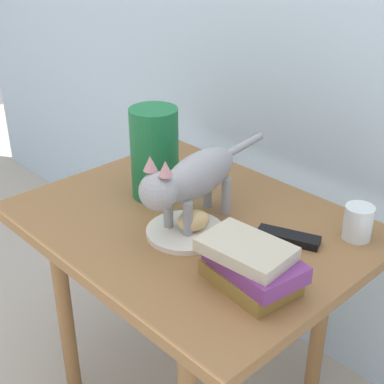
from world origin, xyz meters
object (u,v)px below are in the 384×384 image
Objects in this scene: book_stack at (251,265)px; cat at (192,178)px; plate at (185,232)px; tv_remote at (288,237)px; side_table at (192,245)px; green_vase at (155,153)px; candle_jar at (358,224)px; bread_roll at (193,220)px.

cat is at bearing 163.48° from book_stack.
tv_remote is at bearing 39.34° from plate.
cat is at bearing -172.67° from tv_remote.
green_vase is (-0.17, 0.02, 0.20)m from side_table.
side_table is at bearing -7.94° from green_vase.
side_table is 0.42m from candle_jar.
cat is (-0.02, 0.04, 0.13)m from plate.
cat is at bearing -141.46° from candle_jar.
plate is 0.25m from book_stack.
side_table is 0.21m from cat.
bread_roll is 0.17× the size of cat.
side_table is 1.83× the size of cat.
plate is 0.04m from bread_roll.
green_vase is at bearing -157.95° from candle_jar.
tv_remote is (0.21, 0.12, -0.12)m from cat.
tv_remote is at bearing -128.42° from candle_jar.
bread_roll is 0.32× the size of green_vase.
plate is 1.28× the size of tv_remote.
tv_remote is at bearing 104.26° from book_stack.
tv_remote is at bearing 22.92° from side_table.
book_stack is at bearing -99.46° from candle_jar.
side_table is 3.92× the size of book_stack.
candle_jar reaches higher than tv_remote.
green_vase is at bearing 172.06° from side_table.
green_vase is at bearing 166.99° from cat.
candle_jar is (0.51, 0.20, -0.09)m from green_vase.
cat is 1.91× the size of green_vase.
book_stack reaches higher than tv_remote.
book_stack is at bearing -97.92° from tv_remote.
tv_remote is at bearing 10.41° from green_vase.
book_stack is 0.33m from candle_jar.
green_vase is at bearing 164.96° from book_stack.
plate is at bearing -66.13° from cat.
candle_jar is at bearing 38.54° from cat.
tv_remote is (-0.10, -0.13, -0.03)m from candle_jar.
cat is (0.02, -0.02, 0.21)m from side_table.
plate is 2.26× the size of candle_jar.
candle_jar reaches higher than bread_roll.
bread_roll is 0.25m from green_vase.
bread_roll is 0.23m from book_stack.
bread_roll reaches higher than tv_remote.
bread_roll is at bearing 44.07° from plate.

